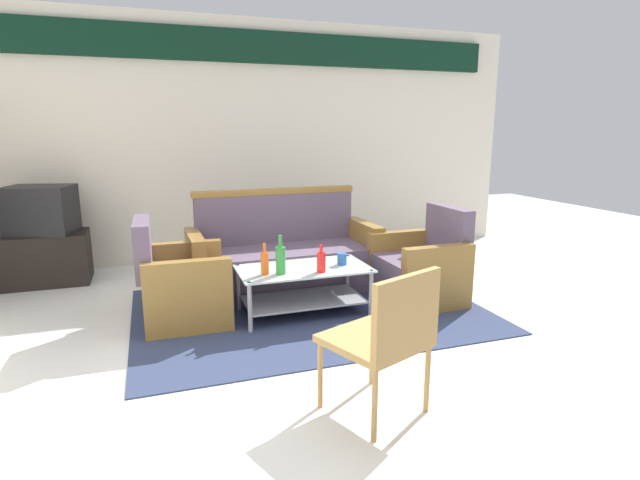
# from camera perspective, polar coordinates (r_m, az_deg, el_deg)

# --- Properties ---
(ground_plane) EXTENTS (14.00, 14.00, 0.00)m
(ground_plane) POSITION_cam_1_polar(r_m,az_deg,el_deg) (3.65, 5.34, -12.62)
(ground_plane) COLOR white
(wall_back) EXTENTS (6.52, 0.19, 2.80)m
(wall_back) POSITION_cam_1_polar(r_m,az_deg,el_deg) (6.21, -6.21, 11.83)
(wall_back) COLOR silver
(wall_back) RESTS_ON ground
(rug) EXTENTS (2.94, 2.10, 0.01)m
(rug) POSITION_cam_1_polar(r_m,az_deg,el_deg) (4.39, -1.21, -8.04)
(rug) COLOR #2D3856
(rug) RESTS_ON ground
(couch) EXTENTS (1.81, 0.77, 0.96)m
(couch) POSITION_cam_1_polar(r_m,az_deg,el_deg) (4.88, -4.20, -2.10)
(couch) COLOR #5B4C60
(couch) RESTS_ON rug
(armchair_left) EXTENTS (0.71, 0.77, 0.85)m
(armchair_left) POSITION_cam_1_polar(r_m,az_deg,el_deg) (4.24, -15.56, -5.20)
(armchair_left) COLOR #5B4C60
(armchair_left) RESTS_ON rug
(armchair_right) EXTENTS (0.71, 0.77, 0.85)m
(armchair_right) POSITION_cam_1_polar(r_m,az_deg,el_deg) (4.66, 11.48, -3.39)
(armchair_right) COLOR #5B4C60
(armchair_right) RESTS_ON rug
(coffee_table) EXTENTS (1.10, 0.60, 0.40)m
(coffee_table) POSITION_cam_1_polar(r_m,az_deg,el_deg) (4.24, -1.92, -4.98)
(coffee_table) COLOR silver
(coffee_table) RESTS_ON rug
(bottle_orange) EXTENTS (0.06, 0.06, 0.26)m
(bottle_orange) POSITION_cam_1_polar(r_m,az_deg,el_deg) (4.00, -6.33, -2.60)
(bottle_orange) COLOR #D85919
(bottle_orange) RESTS_ON coffee_table
(bottle_red) EXTENTS (0.07, 0.07, 0.23)m
(bottle_red) POSITION_cam_1_polar(r_m,az_deg,el_deg) (4.04, 0.14, -2.49)
(bottle_red) COLOR red
(bottle_red) RESTS_ON coffee_table
(bottle_green) EXTENTS (0.08, 0.08, 0.32)m
(bottle_green) POSITION_cam_1_polar(r_m,az_deg,el_deg) (4.00, -4.52, -2.23)
(bottle_green) COLOR #2D8C38
(bottle_green) RESTS_ON coffee_table
(cup) EXTENTS (0.08, 0.08, 0.10)m
(cup) POSITION_cam_1_polar(r_m,az_deg,el_deg) (4.28, 2.53, -2.18)
(cup) COLOR #2659A5
(cup) RESTS_ON coffee_table
(tv_stand) EXTENTS (0.80, 0.50, 0.52)m
(tv_stand) POSITION_cam_1_polar(r_m,az_deg,el_deg) (5.79, -28.78, -1.86)
(tv_stand) COLOR black
(tv_stand) RESTS_ON ground
(television) EXTENTS (0.69, 0.57, 0.48)m
(television) POSITION_cam_1_polar(r_m,az_deg,el_deg) (5.71, -29.30, 3.02)
(television) COLOR black
(television) RESTS_ON tv_stand
(wicker_chair) EXTENTS (0.62, 0.62, 0.84)m
(wicker_chair) POSITION_cam_1_polar(r_m,az_deg,el_deg) (2.71, 7.67, -10.43)
(wicker_chair) COLOR #AD844C
(wicker_chair) RESTS_ON ground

